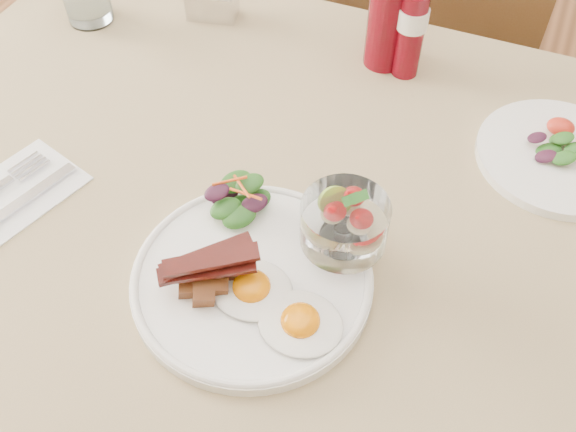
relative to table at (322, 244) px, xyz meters
name	(u,v)px	position (x,y,z in m)	size (l,w,h in m)	color
table	(322,244)	(0.00, 0.00, 0.00)	(1.33, 0.88, 0.75)	#4E3418
chair_far	(427,57)	(0.00, 0.66, -0.14)	(0.42, 0.42, 0.93)	#4E3418
main_plate	(252,280)	(-0.03, -0.15, 0.10)	(0.28, 0.28, 0.02)	white
fried_eggs	(275,305)	(0.01, -0.18, 0.11)	(0.18, 0.13, 0.03)	white
bacon_potato_pile	(208,273)	(-0.07, -0.18, 0.13)	(0.11, 0.09, 0.05)	brown
side_salad	(238,200)	(-0.09, -0.06, 0.12)	(0.09, 0.08, 0.05)	#194913
fruit_cup	(344,223)	(0.05, -0.08, 0.16)	(0.10, 0.10, 0.10)	white
second_plate	(574,156)	(0.28, 0.19, 0.10)	(0.24, 0.22, 0.06)	white
ketchup_bottle	(389,13)	(-0.02, 0.31, 0.18)	(0.07, 0.07, 0.19)	#59050E
hot_sauce_bottle	(411,30)	(0.02, 0.30, 0.17)	(0.06, 0.06, 0.16)	#59050E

